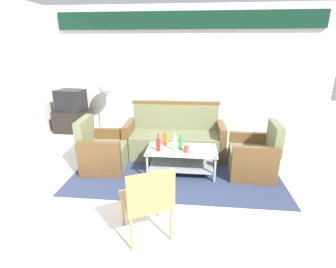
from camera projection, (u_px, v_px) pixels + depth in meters
ground_plane at (175, 197)px, 3.48m from camera, size 14.00×14.00×0.00m
wall_back at (186, 67)px, 5.87m from camera, size 6.52×0.19×2.80m
rug at (177, 169)px, 4.26m from camera, size 3.26×2.00×0.01m
couch at (175, 139)px, 4.74m from camera, size 1.82×0.78×0.96m
armchair_left at (103, 152)px, 4.22m from camera, size 0.75×0.81×0.85m
armchair_right at (254, 157)px, 4.01m from camera, size 0.74×0.79×0.85m
coffee_table at (182, 157)px, 4.06m from camera, size 1.10×0.60×0.40m
bottle_clear at (175, 144)px, 3.92m from camera, size 0.06×0.06×0.28m
bottle_orange at (165, 139)px, 4.15m from camera, size 0.07×0.07×0.26m
bottle_green at (181, 143)px, 3.99m from camera, size 0.06×0.06×0.25m
bottle_red at (158, 145)px, 3.91m from camera, size 0.07×0.07×0.28m
cup at (186, 149)px, 3.88m from camera, size 0.08×0.08×0.10m
tv_stand at (73, 121)px, 6.05m from camera, size 0.80×0.50×0.52m
television at (71, 100)px, 5.89m from camera, size 0.67×0.54×0.48m
pedestal_fan at (106, 89)px, 5.77m from camera, size 0.36×0.36×1.27m
wicker_chair at (148, 198)px, 2.58m from camera, size 0.65×0.65×0.84m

